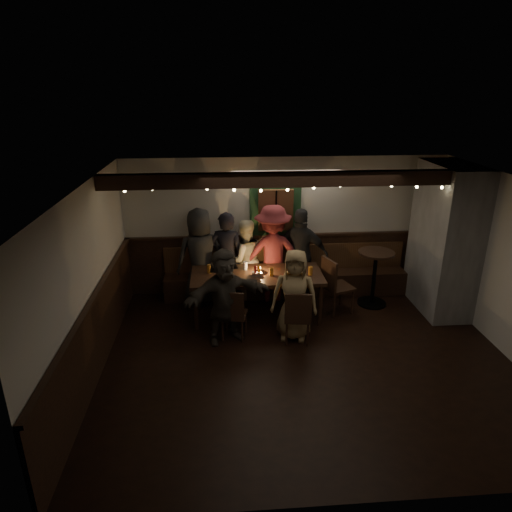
{
  "coord_description": "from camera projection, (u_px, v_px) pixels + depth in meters",
  "views": [
    {
      "loc": [
        -1.2,
        -5.7,
        3.84
      ],
      "look_at": [
        -0.62,
        1.6,
        1.05
      ],
      "focal_mm": 32.0,
      "sensor_mm": 36.0,
      "label": 1
    }
  ],
  "objects": [
    {
      "name": "person_a",
      "position": [
        201.0,
        256.0,
        8.27
      ],
      "size": [
        0.99,
        0.77,
        1.78
      ],
      "primitive_type": "imported",
      "rotation": [
        0.0,
        0.0,
        3.4
      ],
      "color": "black",
      "rests_on": "ground"
    },
    {
      "name": "room",
      "position": [
        355.0,
        256.0,
        7.79
      ],
      "size": [
        6.02,
        5.01,
        2.62
      ],
      "color": "black",
      "rests_on": "ground"
    },
    {
      "name": "person_b",
      "position": [
        227.0,
        258.0,
        8.3
      ],
      "size": [
        0.69,
        0.52,
        1.72
      ],
      "primitive_type": "imported",
      "rotation": [
        0.0,
        0.0,
        2.95
      ],
      "color": "black",
      "rests_on": "ground"
    },
    {
      "name": "dining_table",
      "position": [
        257.0,
        278.0,
        7.77
      ],
      "size": [
        2.23,
        0.96,
        0.97
      ],
      "color": "black",
      "rests_on": "ground"
    },
    {
      "name": "chair_near_left",
      "position": [
        233.0,
        312.0,
        7.13
      ],
      "size": [
        0.47,
        0.47,
        0.86
      ],
      "color": "black",
      "rests_on": "ground"
    },
    {
      "name": "person_g",
      "position": [
        294.0,
        295.0,
        7.11
      ],
      "size": [
        0.81,
        0.62,
        1.48
      ],
      "primitive_type": "imported",
      "rotation": [
        0.0,
        0.0,
        -0.22
      ],
      "color": "#A18457",
      "rests_on": "ground"
    },
    {
      "name": "person_c",
      "position": [
        245.0,
        260.0,
        8.45
      ],
      "size": [
        0.87,
        0.75,
        1.53
      ],
      "primitive_type": "imported",
      "rotation": [
        0.0,
        0.0,
        3.39
      ],
      "color": "beige",
      "rests_on": "ground"
    },
    {
      "name": "high_top",
      "position": [
        375.0,
        271.0,
        8.24
      ],
      "size": [
        0.65,
        0.65,
        1.03
      ],
      "color": "black",
      "rests_on": "ground"
    },
    {
      "name": "chair_end",
      "position": [
        334.0,
        283.0,
        7.95
      ],
      "size": [
        0.59,
        0.59,
        1.03
      ],
      "color": "black",
      "rests_on": "ground"
    },
    {
      "name": "person_f",
      "position": [
        225.0,
        296.0,
        7.02
      ],
      "size": [
        1.48,
        0.96,
        1.53
      ],
      "primitive_type": "imported",
      "rotation": [
        0.0,
        0.0,
        0.39
      ],
      "color": "#38322B",
      "rests_on": "ground"
    },
    {
      "name": "chair_near_right",
      "position": [
        298.0,
        315.0,
        7.01
      ],
      "size": [
        0.45,
        0.45,
        0.89
      ],
      "color": "black",
      "rests_on": "ground"
    },
    {
      "name": "person_d",
      "position": [
        273.0,
        254.0,
        8.35
      ],
      "size": [
        1.22,
        0.75,
        1.82
      ],
      "primitive_type": "imported",
      "rotation": [
        0.0,
        0.0,
        3.2
      ],
      "color": "maroon",
      "rests_on": "ground"
    },
    {
      "name": "person_e",
      "position": [
        301.0,
        255.0,
        8.41
      ],
      "size": [
        1.1,
        0.71,
        1.74
      ],
      "primitive_type": "imported",
      "rotation": [
        0.0,
        0.0,
        2.84
      ],
      "color": "black",
      "rests_on": "ground"
    }
  ]
}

